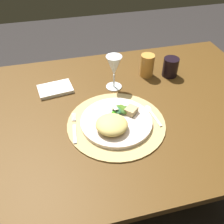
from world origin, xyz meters
TOP-DOWN VIEW (x-y plane):
  - ground_plane at (0.00, 0.00)m, footprint 6.00×6.00m
  - dining_table at (0.00, 0.00)m, footprint 1.46×0.93m
  - placemat at (-0.00, -0.09)m, footprint 0.38×0.38m
  - dinner_plate at (-0.00, -0.09)m, footprint 0.28×0.28m
  - pasta_serving at (-0.03, -0.13)m, footprint 0.16×0.16m
  - salad_greens at (0.03, -0.05)m, footprint 0.09×0.07m
  - bread_piece at (0.07, -0.06)m, footprint 0.06×0.06m
  - fork at (-0.16, -0.09)m, footprint 0.03×0.16m
  - spoon at (0.15, -0.07)m, footprint 0.03×0.13m
  - napkin at (-0.21, 0.19)m, footprint 0.16×0.12m
  - wine_glass at (0.05, 0.15)m, footprint 0.07×0.07m
  - amber_tumbler at (0.23, 0.21)m, footprint 0.07×0.07m
  - dark_tumbler at (0.34, 0.18)m, footprint 0.07×0.07m

SIDE VIEW (x-z plane):
  - ground_plane at x=0.00m, z-range 0.00..0.00m
  - dining_table at x=0.00m, z-range 0.24..0.98m
  - placemat at x=0.00m, z-range 0.73..0.74m
  - napkin at x=-0.21m, z-range 0.73..0.75m
  - fork at x=-0.16m, z-range 0.74..0.74m
  - spoon at x=0.15m, z-range 0.74..0.75m
  - dinner_plate at x=0.00m, z-range 0.74..0.75m
  - salad_greens at x=0.03m, z-range 0.75..0.78m
  - bread_piece at x=0.07m, z-range 0.75..0.78m
  - pasta_serving at x=-0.03m, z-range 0.75..0.80m
  - dark_tumbler at x=0.34m, z-range 0.73..0.82m
  - amber_tumbler at x=0.23m, z-range 0.73..0.84m
  - wine_glass at x=0.05m, z-range 0.76..0.92m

